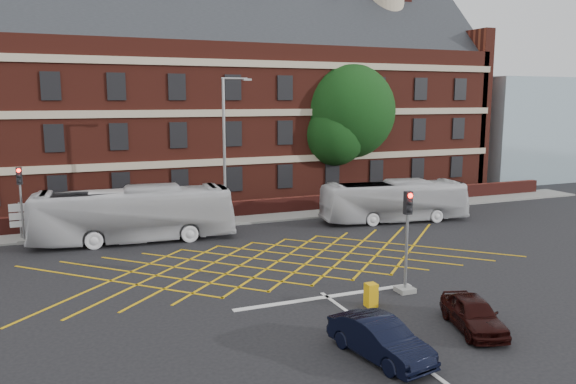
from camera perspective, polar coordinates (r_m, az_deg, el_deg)
name	(u,v)px	position (r m, az deg, el deg)	size (l,w,h in m)	color
ground	(294,273)	(26.35, 0.59, -8.20)	(120.00, 120.00, 0.00)	black
victorian_building	(190,101)	(46.23, -9.90, 9.11)	(51.00, 12.17, 20.40)	#561E16
boundary_wall	(219,210)	(38.17, -7.02, -1.87)	(56.00, 0.50, 1.10)	#4F1915
far_pavement	(223,220)	(37.32, -6.60, -2.89)	(60.00, 3.00, 0.12)	slate
glass_block	(521,129)	(62.23, 22.58, 5.96)	(14.00, 10.00, 10.00)	#99B2BF
box_junction_hatching	(278,261)	(28.12, -1.01, -7.05)	(11.50, 0.12, 0.02)	#CC990C
stop_line	(327,297)	(23.34, 3.99, -10.57)	(8.00, 0.30, 0.02)	silver
centre_line	(422,366)	(18.21, 13.47, -16.81)	(0.15, 14.00, 0.02)	silver
bus_left	(134,214)	(32.82, -15.39, -2.20)	(2.62, 11.19, 3.12)	silver
bus_right	(394,201)	(37.50, 10.74, -0.92)	(2.28, 9.75, 2.72)	silver
car_navy	(380,339)	(18.23, 9.32, -14.50)	(1.32, 3.80, 1.25)	black
car_maroon	(473,314)	(21.03, 18.31, -11.65)	(1.39, 3.46, 1.18)	black
deciduous_tree	(346,118)	(45.54, 5.96, 7.49)	(7.83, 7.68, 10.86)	black
traffic_light_near	(406,251)	(23.83, 11.93, -5.90)	(0.70, 0.70, 4.27)	slate
traffic_light_far	(22,212)	(34.55, -25.40, -1.86)	(0.70, 0.70, 4.27)	slate
street_lamp	(226,179)	(34.17, -6.33, 1.33)	(2.25, 1.00, 9.24)	slate
direction_signs	(20,217)	(35.40, -25.59, -2.26)	(1.10, 0.16, 2.20)	gray
utility_cabinet	(371,295)	(22.38, 8.43, -10.31)	(0.42, 0.43, 0.92)	#DFA40D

